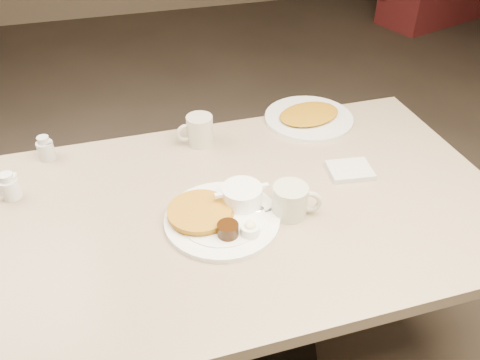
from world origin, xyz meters
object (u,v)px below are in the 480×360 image
object	(u,v)px
main_plate	(223,212)
creamer_left	(9,187)
coffee_mug_far	(199,130)
creamer_right	(46,149)
hash_plate	(309,117)
coffee_mug_near	(291,200)
diner_table	(242,246)

from	to	relation	value
main_plate	creamer_left	xyz separation A→B (m)	(-0.56, 0.26, 0.01)
coffee_mug_far	creamer_right	size ratio (longest dim) A/B	1.57
main_plate	hash_plate	world-z (taller)	main_plate
coffee_mug_near	main_plate	bearing A→B (deg)	170.50
main_plate	creamer_left	size ratio (longest dim) A/B	4.70
coffee_mug_near	coffee_mug_far	distance (m)	0.45
creamer_left	creamer_right	distance (m)	0.20
diner_table	main_plate	bearing A→B (deg)	-145.69
coffee_mug_far	creamer_right	xyz separation A→B (m)	(-0.48, 0.05, -0.01)
creamer_left	coffee_mug_far	bearing A→B (deg)	12.08
coffee_mug_near	hash_plate	world-z (taller)	coffee_mug_near
main_plate	creamer_left	distance (m)	0.62
main_plate	coffee_mug_far	distance (m)	0.39
diner_table	coffee_mug_far	xyz separation A→B (m)	(-0.05, 0.34, 0.22)
diner_table	hash_plate	size ratio (longest dim) A/B	3.92
diner_table	creamer_left	bearing A→B (deg)	160.92
diner_table	coffee_mug_near	world-z (taller)	coffee_mug_near
diner_table	main_plate	distance (m)	0.21
creamer_left	creamer_right	xyz separation A→B (m)	(0.09, 0.17, 0.00)
coffee_mug_near	creamer_right	size ratio (longest dim) A/B	1.83
main_plate	hash_plate	size ratio (longest dim) A/B	1.01
main_plate	coffee_mug_far	bearing A→B (deg)	87.01
coffee_mug_near	creamer_left	world-z (taller)	coffee_mug_near
diner_table	coffee_mug_near	distance (m)	0.26
diner_table	hash_plate	bearing A→B (deg)	46.32
creamer_left	hash_plate	size ratio (longest dim) A/B	0.21
coffee_mug_far	coffee_mug_near	bearing A→B (deg)	-68.59
main_plate	creamer_right	size ratio (longest dim) A/B	4.81
main_plate	hash_plate	bearing A→B (deg)	44.72
coffee_mug_near	coffee_mug_far	xyz separation A→B (m)	(-0.16, 0.42, 0.00)
coffee_mug_near	creamer_left	size ratio (longest dim) A/B	1.79
diner_table	main_plate	world-z (taller)	main_plate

